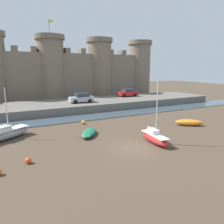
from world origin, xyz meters
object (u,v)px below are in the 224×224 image
at_px(sailboat_near_channel_left, 154,138).
at_px(car_quay_centre_east, 128,93).
at_px(car_quay_west, 81,98).
at_px(rowboat_foreground_right, 189,122).
at_px(mooring_buoy_mid_mud, 83,122).
at_px(mooring_buoy_near_channel, 28,161).
at_px(rowboat_midflat_left, 89,133).
at_px(sailboat_midflat_centre, 6,134).

distance_m(sailboat_near_channel_left, car_quay_centre_east, 25.50).
bearing_deg(car_quay_centre_east, car_quay_west, -163.74).
height_order(rowboat_foreground_right, sailboat_near_channel_left, sailboat_near_channel_left).
relative_size(rowboat_foreground_right, sailboat_near_channel_left, 0.55).
height_order(mooring_buoy_mid_mud, mooring_buoy_near_channel, mooring_buoy_mid_mud).
height_order(car_quay_centre_east, car_quay_west, same).
bearing_deg(rowboat_midflat_left, car_quay_centre_east, 48.16).
distance_m(sailboat_near_channel_left, mooring_buoy_near_channel, 11.50).
xyz_separation_m(rowboat_foreground_right, rowboat_midflat_left, (-12.84, 1.96, -0.09)).
xyz_separation_m(rowboat_foreground_right, sailboat_near_channel_left, (-8.07, -3.25, 0.15)).
bearing_deg(sailboat_near_channel_left, mooring_buoy_near_channel, 176.08).
xyz_separation_m(sailboat_midflat_centre, mooring_buoy_near_channel, (1.23, -7.20, -0.35)).
bearing_deg(rowboat_foreground_right, sailboat_midflat_centre, 167.16).
bearing_deg(car_quay_centre_east, mooring_buoy_mid_mud, -138.70).
distance_m(rowboat_foreground_right, car_quay_centre_east, 19.96).
distance_m(sailboat_midflat_centre, car_quay_west, 16.96).
bearing_deg(car_quay_west, rowboat_midflat_left, -106.96).
distance_m(rowboat_midflat_left, car_quay_centre_east, 23.83).
bearing_deg(sailboat_midflat_centre, rowboat_foreground_right, -12.84).
xyz_separation_m(rowboat_foreground_right, mooring_buoy_near_channel, (-19.54, -2.47, -0.17)).
xyz_separation_m(rowboat_midflat_left, mooring_buoy_near_channel, (-6.70, -4.42, -0.08)).
xyz_separation_m(rowboat_midflat_left, car_quay_west, (4.38, 14.36, 1.76)).
relative_size(sailboat_midflat_centre, mooring_buoy_near_channel, 11.01).
bearing_deg(mooring_buoy_near_channel, mooring_buoy_mid_mud, 49.56).
bearing_deg(mooring_buoy_near_channel, car_quay_centre_east, 44.46).
xyz_separation_m(mooring_buoy_mid_mud, car_quay_centre_east, (14.70, 12.91, 1.82)).
relative_size(sailboat_near_channel_left, car_quay_west, 1.48).
relative_size(sailboat_midflat_centre, mooring_buoy_mid_mud, 10.22).
bearing_deg(rowboat_foreground_right, car_quay_centre_east, 81.30).
relative_size(rowboat_foreground_right, sailboat_midflat_centre, 0.65).
distance_m(rowboat_midflat_left, sailboat_midflat_centre, 8.40).
relative_size(mooring_buoy_near_channel, car_quay_west, 0.12).
bearing_deg(mooring_buoy_near_channel, rowboat_midflat_left, 33.43).
distance_m(sailboat_midflat_centre, mooring_buoy_mid_mud, 9.31).
xyz_separation_m(rowboat_midflat_left, sailboat_midflat_centre, (-7.93, 2.78, 0.27)).
bearing_deg(car_quay_centre_east, rowboat_midflat_left, -131.84).
distance_m(rowboat_midflat_left, sailboat_near_channel_left, 7.07).
relative_size(sailboat_near_channel_left, car_quay_centre_east, 1.48).
bearing_deg(rowboat_foreground_right, sailboat_near_channel_left, -158.05).
height_order(rowboat_foreground_right, mooring_buoy_mid_mud, rowboat_foreground_right).
height_order(rowboat_foreground_right, car_quay_west, car_quay_west).
distance_m(mooring_buoy_near_channel, car_quay_centre_east, 31.65).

